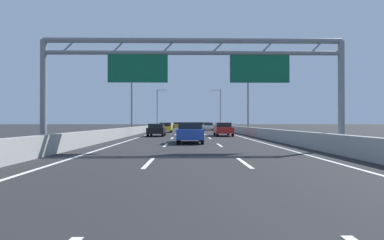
{
  "coord_description": "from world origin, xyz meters",
  "views": [
    {
      "loc": [
        -0.34,
        0.84,
        1.54
      ],
      "look_at": [
        0.88,
        83.81,
        2.1
      ],
      "focal_mm": 29.07,
      "sensor_mm": 36.0,
      "label": 1
    }
  ],
  "objects": [
    {
      "name": "ground_plane",
      "position": [
        0.0,
        100.0,
        0.0
      ],
      "size": [
        260.0,
        260.0,
        0.0
      ],
      "primitive_type": "plane",
      "color": "#262628"
    },
    {
      "name": "lane_dash_left_1",
      "position": [
        -1.8,
        12.5,
        0.01
      ],
      "size": [
        0.16,
        3.0,
        0.01
      ],
      "primitive_type": "cube",
      "color": "white",
      "rests_on": "ground_plane"
    },
    {
      "name": "lane_dash_left_2",
      "position": [
        -1.8,
        21.5,
        0.01
      ],
      "size": [
        0.16,
        3.0,
        0.01
      ],
      "primitive_type": "cube",
      "color": "white",
      "rests_on": "ground_plane"
    },
    {
      "name": "lane_dash_left_3",
      "position": [
        -1.8,
        30.5,
        0.01
      ],
      "size": [
        0.16,
        3.0,
        0.01
      ],
      "primitive_type": "cube",
      "color": "white",
      "rests_on": "ground_plane"
    },
    {
      "name": "lane_dash_left_4",
      "position": [
        -1.8,
        39.5,
        0.01
      ],
      "size": [
        0.16,
        3.0,
        0.01
      ],
      "primitive_type": "cube",
      "color": "white",
      "rests_on": "ground_plane"
    },
    {
      "name": "lane_dash_left_5",
      "position": [
        -1.8,
        48.5,
        0.01
      ],
      "size": [
        0.16,
        3.0,
        0.01
      ],
      "primitive_type": "cube",
      "color": "white",
      "rests_on": "ground_plane"
    },
    {
      "name": "lane_dash_left_6",
      "position": [
        -1.8,
        57.5,
        0.01
      ],
      "size": [
        0.16,
        3.0,
        0.01
      ],
      "primitive_type": "cube",
      "color": "white",
      "rests_on": "ground_plane"
    },
    {
      "name": "lane_dash_left_7",
      "position": [
        -1.8,
        66.5,
        0.01
      ],
      "size": [
        0.16,
        3.0,
        0.01
      ],
      "primitive_type": "cube",
      "color": "white",
      "rests_on": "ground_plane"
    },
    {
      "name": "lane_dash_left_8",
      "position": [
        -1.8,
        75.5,
        0.01
      ],
      "size": [
        0.16,
        3.0,
        0.01
      ],
      "primitive_type": "cube",
      "color": "white",
      "rests_on": "ground_plane"
    },
    {
      "name": "lane_dash_left_9",
      "position": [
        -1.8,
        84.5,
        0.01
      ],
      "size": [
        0.16,
        3.0,
        0.01
      ],
      "primitive_type": "cube",
      "color": "white",
      "rests_on": "ground_plane"
    },
    {
      "name": "lane_dash_left_10",
      "position": [
        -1.8,
        93.5,
        0.01
      ],
      "size": [
        0.16,
        3.0,
        0.01
      ],
      "primitive_type": "cube",
      "color": "white",
      "rests_on": "ground_plane"
    },
    {
      "name": "lane_dash_left_11",
      "position": [
        -1.8,
        102.5,
        0.01
      ],
      "size": [
        0.16,
        3.0,
        0.01
      ],
      "primitive_type": "cube",
      "color": "white",
      "rests_on": "ground_plane"
    },
    {
      "name": "lane_dash_left_12",
      "position": [
        -1.8,
        111.5,
        0.01
      ],
      "size": [
        0.16,
        3.0,
        0.01
      ],
      "primitive_type": "cube",
      "color": "white",
      "rests_on": "ground_plane"
    },
    {
      "name": "lane_dash_left_13",
      "position": [
        -1.8,
        120.5,
        0.01
      ],
      "size": [
        0.16,
        3.0,
        0.01
      ],
      "primitive_type": "cube",
      "color": "white",
      "rests_on": "ground_plane"
    },
    {
      "name": "lane_dash_left_14",
      "position": [
        -1.8,
        129.5,
        0.01
      ],
      "size": [
        0.16,
        3.0,
        0.01
      ],
      "primitive_type": "cube",
      "color": "white",
      "rests_on": "ground_plane"
    },
    {
      "name": "lane_dash_left_15",
      "position": [
        -1.8,
        138.5,
        0.01
      ],
      "size": [
        0.16,
        3.0,
        0.01
      ],
      "primitive_type": "cube",
      "color": "white",
      "rests_on": "ground_plane"
    },
    {
      "name": "lane_dash_left_16",
      "position": [
        -1.8,
        147.5,
        0.01
      ],
      "size": [
        0.16,
        3.0,
        0.01
      ],
      "primitive_type": "cube",
      "color": "white",
      "rests_on": "ground_plane"
    },
    {
      "name": "lane_dash_left_17",
      "position": [
        -1.8,
        156.5,
        0.01
      ],
      "size": [
        0.16,
        3.0,
        0.01
      ],
      "primitive_type": "cube",
      "color": "white",
      "rests_on": "ground_plane"
    },
    {
      "name": "lane_dash_right_1",
      "position": [
        1.8,
        12.5,
        0.01
      ],
      "size": [
        0.16,
        3.0,
        0.01
      ],
      "primitive_type": "cube",
      "color": "white",
      "rests_on": "ground_plane"
    },
    {
      "name": "lane_dash_right_2",
      "position": [
        1.8,
        21.5,
        0.01
      ],
      "size": [
        0.16,
        3.0,
        0.01
      ],
      "primitive_type": "cube",
      "color": "white",
      "rests_on": "ground_plane"
    },
    {
      "name": "lane_dash_right_3",
      "position": [
        1.8,
        30.5,
        0.01
      ],
      "size": [
        0.16,
        3.0,
        0.01
      ],
      "primitive_type": "cube",
      "color": "white",
      "rests_on": "ground_plane"
    },
    {
      "name": "lane_dash_right_4",
      "position": [
        1.8,
        39.5,
        0.01
      ],
      "size": [
        0.16,
        3.0,
        0.01
      ],
      "primitive_type": "cube",
      "color": "white",
      "rests_on": "ground_plane"
    },
    {
      "name": "lane_dash_right_5",
      "position": [
        1.8,
        48.5,
        0.01
      ],
      "size": [
        0.16,
        3.0,
        0.01
      ],
      "primitive_type": "cube",
      "color": "white",
      "rests_on": "ground_plane"
    },
    {
      "name": "lane_dash_right_6",
      "position": [
        1.8,
        57.5,
        0.01
      ],
      "size": [
        0.16,
        3.0,
        0.01
      ],
      "primitive_type": "cube",
      "color": "white",
      "rests_on": "ground_plane"
    },
    {
      "name": "lane_dash_right_7",
      "position": [
        1.8,
        66.5,
        0.01
      ],
      "size": [
        0.16,
        3.0,
        0.01
      ],
      "primitive_type": "cube",
      "color": "white",
      "rests_on": "ground_plane"
    },
    {
      "name": "lane_dash_right_8",
      "position": [
        1.8,
        75.5,
        0.01
      ],
      "size": [
        0.16,
        3.0,
        0.01
      ],
      "primitive_type": "cube",
      "color": "white",
      "rests_on": "ground_plane"
    },
    {
      "name": "lane_dash_right_9",
      "position": [
        1.8,
        84.5,
        0.01
      ],
      "size": [
        0.16,
        3.0,
        0.01
      ],
      "primitive_type": "cube",
      "color": "white",
      "rests_on": "ground_plane"
    },
    {
      "name": "lane_dash_right_10",
      "position": [
        1.8,
        93.5,
        0.01
      ],
      "size": [
        0.16,
        3.0,
        0.01
      ],
      "primitive_type": "cube",
      "color": "white",
      "rests_on": "ground_plane"
    },
    {
      "name": "lane_dash_right_11",
      "position": [
        1.8,
        102.5,
        0.01
      ],
      "size": [
        0.16,
        3.0,
        0.01
      ],
      "primitive_type": "cube",
      "color": "white",
      "rests_on": "ground_plane"
    },
    {
      "name": "lane_dash_right_12",
      "position": [
        1.8,
        111.5,
        0.01
      ],
      "size": [
        0.16,
        3.0,
        0.01
      ],
      "primitive_type": "cube",
      "color": "white",
      "rests_on": "ground_plane"
    },
    {
      "name": "lane_dash_right_13",
      "position": [
        1.8,
        120.5,
        0.01
      ],
      "size": [
        0.16,
        3.0,
        0.01
      ],
      "primitive_type": "cube",
      "color": "white",
      "rests_on": "ground_plane"
    },
    {
      "name": "lane_dash_right_14",
      "position": [
        1.8,
        129.5,
        0.01
      ],
      "size": [
        0.16,
        3.0,
        0.01
      ],
      "primitive_type": "cube",
      "color": "white",
      "rests_on": "ground_plane"
    },
    {
      "name": "lane_dash_right_15",
      "position": [
        1.8,
        138.5,
        0.01
      ],
      "size": [
        0.16,
        3.0,
        0.01
      ],
      "primitive_type": "cube",
      "color": "white",
      "rests_on": "ground_plane"
    },
    {
      "name": "lane_dash_right_16",
      "position": [
        1.8,
        147.5,
        0.01
      ],
      "size": [
        0.16,
        3.0,
        0.01
      ],
      "primitive_type": "cube",
      "color": "white",
      "rests_on": "ground_plane"
    },
    {
      "name": "lane_dash_right_17",
      "position": [
        1.8,
        156.5,
        0.01
      ],
      "size": [
        0.16,
        3.0,
        0.01
      ],
      "primitive_type": "cube",
      "color": "white",
      "rests_on": "ground_plane"
    },
    {
      "name": "edge_line_left",
      "position": [
        -5.25,
        88.0,
        0.01
      ],
      "size": [
        0.16,
        176.0,
        0.01
      ],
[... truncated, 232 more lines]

